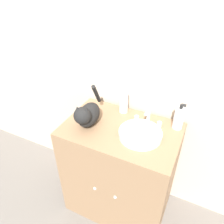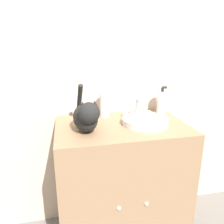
# 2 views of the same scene
# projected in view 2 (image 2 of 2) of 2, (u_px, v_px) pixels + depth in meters

# --- Properties ---
(wall_back) EXTENTS (6.00, 0.05, 2.50)m
(wall_back) POSITION_uv_depth(u_px,v_px,m) (111.00, 58.00, 1.52)
(wall_back) COLOR #C6B29E
(wall_back) RESTS_ON ground_plane
(vanity_cabinet) EXTENTS (0.80, 0.54, 0.86)m
(vanity_cabinet) POSITION_uv_depth(u_px,v_px,m) (121.00, 185.00, 1.47)
(vanity_cabinet) COLOR #8C6B4C
(vanity_cabinet) RESTS_ON ground_plane
(sink_basin) EXTENTS (0.28, 0.28, 0.04)m
(sink_basin) POSITION_uv_depth(u_px,v_px,m) (145.00, 121.00, 1.35)
(sink_basin) COLOR silver
(sink_basin) RESTS_ON vanity_cabinet
(faucet) EXTENTS (0.20, 0.09, 0.13)m
(faucet) POSITION_uv_depth(u_px,v_px,m) (137.00, 109.00, 1.48)
(faucet) COLOR silver
(faucet) RESTS_ON vanity_cabinet
(cat) EXTENTS (0.16, 0.37, 0.25)m
(cat) POSITION_uv_depth(u_px,v_px,m) (86.00, 116.00, 1.21)
(cat) COLOR black
(cat) RESTS_ON vanity_cabinet
(soap_bottle) EXTENTS (0.07, 0.07, 0.20)m
(soap_bottle) POSITION_uv_depth(u_px,v_px,m) (162.00, 102.00, 1.56)
(soap_bottle) COLOR silver
(soap_bottle) RESTS_ON vanity_cabinet
(spray_bottle) EXTENTS (0.07, 0.07, 0.20)m
(spray_bottle) POSITION_uv_depth(u_px,v_px,m) (105.00, 102.00, 1.49)
(spray_bottle) COLOR silver
(spray_bottle) RESTS_ON vanity_cabinet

